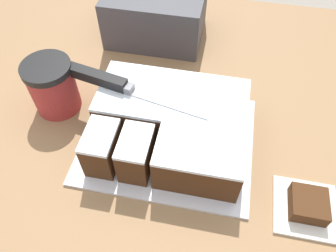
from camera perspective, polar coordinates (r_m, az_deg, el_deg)
countertop at (r=1.09m, az=-1.16°, el=-16.41°), size 1.40×1.10×0.93m
cake_board at (r=0.67m, az=0.00°, el=-2.38°), size 0.34×0.28×0.01m
cake at (r=0.63m, az=0.45°, el=0.17°), size 0.29×0.23×0.08m
knife at (r=0.65m, az=-10.59°, el=7.72°), size 0.29×0.08×0.02m
coffee_cup at (r=0.73m, az=-19.42°, el=6.53°), size 0.10×0.10×0.12m
paper_napkin at (r=0.64m, az=22.77°, el=-13.11°), size 0.11×0.11×0.01m
brownie at (r=0.63m, az=23.27°, el=-12.41°), size 0.06×0.06×0.03m
storage_box at (r=0.88m, az=-2.11°, el=18.92°), size 0.24×0.18×0.13m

